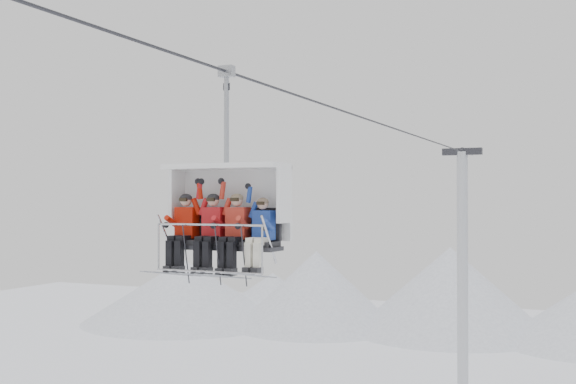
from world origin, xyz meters
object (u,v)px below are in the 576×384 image
at_px(lift_tower_right, 463,299).
at_px(skier_center_right, 235,230).
at_px(chairlift_carrier, 229,205).
at_px(skier_center_left, 211,229).
at_px(skier_far_right, 261,232).
at_px(skier_far_left, 184,229).

distance_m(lift_tower_right, skier_center_right, 25.53).
relative_size(chairlift_carrier, skier_center_left, 2.36).
distance_m(skier_center_left, skier_far_right, 1.08).
height_order(lift_tower_right, skier_center_right, lift_tower_right).
relative_size(lift_tower_right, chairlift_carrier, 3.38).
height_order(skier_center_left, skier_center_right, same).
bearing_deg(chairlift_carrier, skier_far_left, -160.50).
relative_size(skier_far_left, skier_center_left, 1.00).
distance_m(skier_center_left, skier_center_right, 0.52).
bearing_deg(skier_center_left, skier_far_left, -179.99).
xyz_separation_m(lift_tower_right, skier_far_left, (-0.86, -25.14, 4.44)).
bearing_deg(skier_far_right, skier_center_right, 178.90).
distance_m(chairlift_carrier, skier_far_left, 1.02).
distance_m(chairlift_carrier, skier_far_right, 1.03).
relative_size(lift_tower_right, skier_center_left, 7.99).
bearing_deg(lift_tower_right, skier_far_left, -91.96).
relative_size(skier_center_left, skier_far_right, 1.00).
relative_size(lift_tower_right, skier_center_right, 7.99).
bearing_deg(chairlift_carrier, lift_tower_right, 90.00).
height_order(skier_center_left, skier_far_right, skier_center_left).
bearing_deg(skier_center_right, skier_center_left, 180.00).
bearing_deg(skier_far_left, skier_center_left, 0.01).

